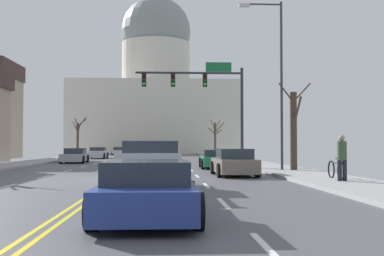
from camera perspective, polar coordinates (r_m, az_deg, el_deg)
ground at (r=20.62m, az=-8.86°, el=-5.97°), size 20.00×180.00×0.20m
signal_gantry at (r=35.38m, az=1.53°, el=4.51°), size 7.91×0.41×7.39m
street_lamp_right at (r=26.26m, az=9.94°, el=6.65°), size 2.34×0.24×9.00m
capitol_building at (r=91.35m, az=-4.29°, el=3.72°), size 29.68×22.21×31.93m
sedan_near_00 at (r=30.30m, az=2.89°, el=-3.73°), size 2.12×4.72×1.16m
sedan_near_01 at (r=22.90m, az=4.99°, el=-4.15°), size 1.99×4.33×1.27m
pickup_truck_near_02 at (r=15.56m, az=-4.96°, el=-4.69°), size 2.26×5.63×1.57m
sedan_near_03 at (r=9.49m, az=-5.26°, el=-7.42°), size 2.01×4.29×1.14m
sedan_oncoming_00 at (r=40.32m, az=-13.71°, el=-3.24°), size 2.05×4.40×1.20m
sedan_oncoming_01 at (r=53.21m, az=-11.11°, el=-2.94°), size 1.97×4.32×1.22m
sedan_oncoming_02 at (r=64.24m, az=-6.29°, el=-2.83°), size 2.07×4.37×1.16m
sedan_oncoming_03 at (r=73.89m, az=-8.63°, el=-2.71°), size 1.97×4.52×1.16m
bare_tree_00 at (r=60.18m, az=2.77°, el=-1.08°), size 1.91×2.27×4.51m
bare_tree_02 at (r=25.95m, az=11.93°, el=-0.07°), size 1.81×2.13×4.61m
bare_tree_03 at (r=59.96m, az=-13.34°, el=-0.99°), size 1.82×2.15×4.76m
pedestrian_00 at (r=18.35m, az=17.31°, el=-3.14°), size 0.35×0.34×1.67m
bicycle_parked at (r=19.57m, az=16.65°, el=-4.75°), size 0.12×1.77×0.85m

